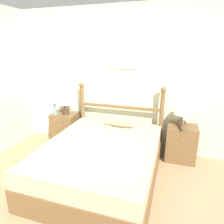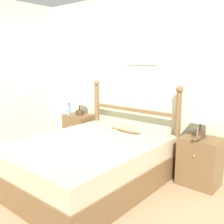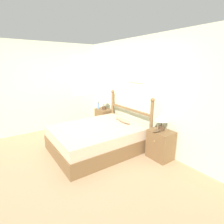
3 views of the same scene
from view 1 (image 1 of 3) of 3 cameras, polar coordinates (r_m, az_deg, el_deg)
ground_plane at (r=2.70m, az=-6.11°, el=-25.32°), size 16.00×16.00×0.00m
wall_back at (r=3.66m, az=4.29°, el=8.85°), size 6.40×0.08×2.55m
bed at (r=3.00m, az=-3.01°, el=-13.70°), size 1.56×1.99×0.55m
headboard at (r=3.66m, az=2.20°, el=-0.56°), size 1.59×0.10×1.24m
nightstand_left at (r=4.14m, az=-13.15°, el=-4.47°), size 0.49×0.40×0.61m
nightstand_right at (r=3.61m, az=19.11°, el=-8.42°), size 0.49×0.40×0.61m
table_lamp_left at (r=3.95m, az=-13.41°, el=3.26°), size 0.27×0.27×0.39m
table_lamp_right at (r=3.42m, az=19.52°, el=0.51°), size 0.27×0.27×0.39m
bottle at (r=4.00m, az=-16.01°, el=0.64°), size 0.07×0.07×0.21m
model_boat at (r=3.37m, az=19.50°, el=-4.14°), size 0.08×0.24×0.15m
fish_pillow at (r=3.42m, az=2.46°, el=-3.58°), size 0.51×0.11×0.09m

